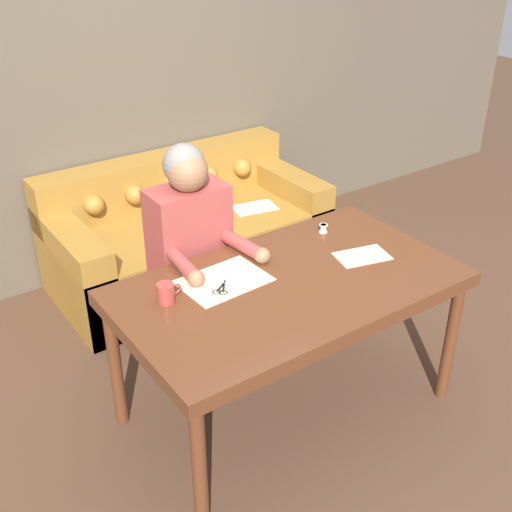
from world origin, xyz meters
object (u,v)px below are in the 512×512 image
object	(u,v)px
dining_table	(289,294)
thread_spool	(323,228)
couch	(186,236)
scissors	(223,287)
person	(192,262)
mug	(166,293)

from	to	relation	value
dining_table	thread_spool	xyz separation A→B (m)	(0.44, 0.29, 0.09)
couch	scissors	size ratio (longest dim) A/B	9.26
dining_table	person	size ratio (longest dim) A/B	1.23
scissors	person	bearing A→B (deg)	78.24
person	mug	bearing A→B (deg)	-130.56
dining_table	couch	world-z (taller)	couch
person	mug	size ratio (longest dim) A/B	11.28
dining_table	thread_spool	world-z (taller)	thread_spool
dining_table	couch	xyz separation A→B (m)	(0.26, 1.45, -0.40)
couch	mug	xyz separation A→B (m)	(-0.79, -1.28, 0.51)
couch	mug	world-z (taller)	mug
dining_table	person	distance (m)	0.61
dining_table	mug	distance (m)	0.57
mug	thread_spool	xyz separation A→B (m)	(0.98, 0.12, -0.02)
dining_table	scissors	world-z (taller)	scissors
thread_spool	scissors	bearing A→B (deg)	-167.86
scissors	thread_spool	size ratio (longest dim) A/B	4.29
couch	scissors	world-z (taller)	couch
dining_table	mug	xyz separation A→B (m)	(-0.54, 0.17, 0.11)
dining_table	person	world-z (taller)	person
person	dining_table	bearing A→B (deg)	-72.70
person	thread_spool	distance (m)	0.70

